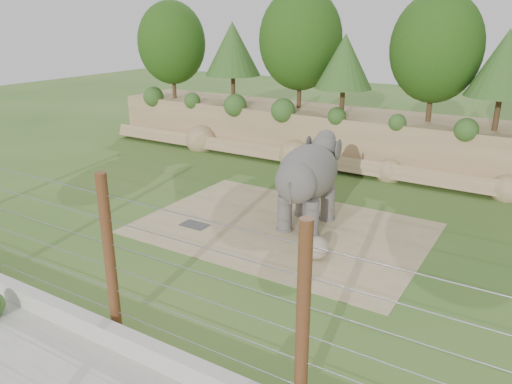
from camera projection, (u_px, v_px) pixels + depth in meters
The scene contains 8 objects.
ground at pixel (223, 257), 15.83m from camera, with size 90.00×90.00×0.00m, color #366924.
back_embankment at pixel (380, 87), 24.41m from camera, with size 30.00×5.52×8.77m.
dirt_patch at pixel (282, 228), 17.99m from camera, with size 10.00×7.00×0.02m, color tan.
drain_grate at pixel (195, 225), 18.21m from camera, with size 1.00×0.60×0.03m, color #262628.
elephant at pixel (308, 185), 17.75m from camera, with size 1.65×3.86×3.13m, color #595450, non-canonical shape.
stone_ball at pixel (317, 248), 15.60m from camera, with size 0.74×0.74×0.74m, color gray.
retaining_wall at pixel (100, 330), 11.73m from camera, with size 26.00×0.35×0.50m, color #B4B1A7.
barrier_fence at pixel (109, 255), 11.55m from camera, with size 20.26×0.26×4.00m.
Camera 1 is at (8.35, -11.58, 7.23)m, focal length 35.00 mm.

